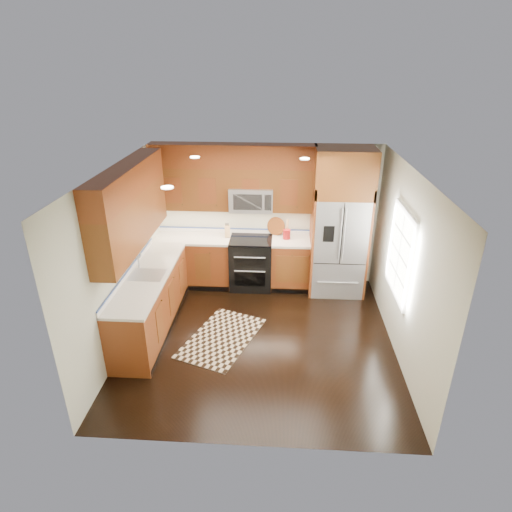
# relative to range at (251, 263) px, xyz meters

# --- Properties ---
(ground) EXTENTS (4.00, 4.00, 0.00)m
(ground) POSITION_rel_range_xyz_m (0.25, -1.67, -0.47)
(ground) COLOR black
(ground) RESTS_ON ground
(wall_back) EXTENTS (4.00, 0.02, 2.60)m
(wall_back) POSITION_rel_range_xyz_m (0.25, 0.33, 0.83)
(wall_back) COLOR beige
(wall_back) RESTS_ON ground
(wall_left) EXTENTS (0.02, 4.00, 2.60)m
(wall_left) POSITION_rel_range_xyz_m (-1.75, -1.67, 0.83)
(wall_left) COLOR beige
(wall_left) RESTS_ON ground
(wall_right) EXTENTS (0.02, 4.00, 2.60)m
(wall_right) POSITION_rel_range_xyz_m (2.25, -1.67, 0.83)
(wall_right) COLOR beige
(wall_right) RESTS_ON ground
(window) EXTENTS (0.04, 1.10, 1.30)m
(window) POSITION_rel_range_xyz_m (2.23, -1.47, 0.93)
(window) COLOR white
(window) RESTS_ON ground
(base_cabinets) EXTENTS (2.85, 3.00, 0.90)m
(base_cabinets) POSITION_rel_range_xyz_m (-0.98, -0.77, -0.02)
(base_cabinets) COLOR brown
(base_cabinets) RESTS_ON ground
(countertop) EXTENTS (2.86, 3.01, 0.04)m
(countertop) POSITION_rel_range_xyz_m (-0.84, -0.65, 0.45)
(countertop) COLOR beige
(countertop) RESTS_ON base_cabinets
(upper_cabinets) EXTENTS (2.85, 3.00, 1.15)m
(upper_cabinets) POSITION_rel_range_xyz_m (-0.90, -0.58, 1.56)
(upper_cabinets) COLOR brown
(upper_cabinets) RESTS_ON ground
(range) EXTENTS (0.76, 0.67, 0.95)m
(range) POSITION_rel_range_xyz_m (0.00, 0.00, 0.00)
(range) COLOR black
(range) RESTS_ON ground
(microwave) EXTENTS (0.76, 0.40, 0.42)m
(microwave) POSITION_rel_range_xyz_m (-0.00, 0.13, 1.19)
(microwave) COLOR #B2B2B7
(microwave) RESTS_ON ground
(refrigerator) EXTENTS (0.98, 0.75, 2.60)m
(refrigerator) POSITION_rel_range_xyz_m (1.55, -0.04, 0.83)
(refrigerator) COLOR #B2B2B7
(refrigerator) RESTS_ON ground
(sink_faucet) EXTENTS (0.54, 0.44, 0.37)m
(sink_faucet) POSITION_rel_range_xyz_m (-1.48, -1.44, 0.52)
(sink_faucet) COLOR #B2B2B7
(sink_faucet) RESTS_ON countertop
(rug) EXTENTS (1.31, 1.66, 0.01)m
(rug) POSITION_rel_range_xyz_m (-0.33, -1.69, -0.46)
(rug) COLOR black
(rug) RESTS_ON ground
(knife_block) EXTENTS (0.11, 0.14, 0.26)m
(knife_block) POSITION_rel_range_xyz_m (-0.44, 0.12, 0.58)
(knife_block) COLOR tan
(knife_block) RESTS_ON countertop
(utensil_crock) EXTENTS (0.16, 0.16, 0.37)m
(utensil_crock) POSITION_rel_range_xyz_m (0.64, 0.08, 0.60)
(utensil_crock) COLOR maroon
(utensil_crock) RESTS_ON countertop
(cutting_board) EXTENTS (0.43, 0.43, 0.02)m
(cutting_board) POSITION_rel_range_xyz_m (0.44, 0.27, 0.48)
(cutting_board) COLOR brown
(cutting_board) RESTS_ON countertop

